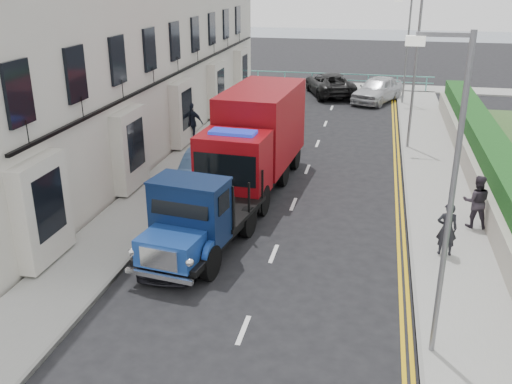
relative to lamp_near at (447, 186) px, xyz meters
name	(u,v)px	position (x,y,z in m)	size (l,w,h in m)	color
ground	(260,287)	(-4.18, 2.00, -4.00)	(120.00, 120.00, 0.00)	black
pavement_west	(184,167)	(-9.38, 11.00, -3.94)	(2.40, 38.00, 0.12)	gray
pavement_east	(437,185)	(1.12, 11.00, -3.94)	(2.60, 38.00, 0.12)	gray
promenade	(340,86)	(-4.18, 31.00, -3.94)	(30.00, 2.50, 0.12)	gray
sea_plane	(359,40)	(-4.18, 62.00, -4.00)	(120.00, 120.00, 0.00)	slate
garden_east	(492,168)	(3.03, 11.00, -3.10)	(1.45, 28.00, 1.75)	#B2AD9E
seafront_railing	(340,81)	(-4.18, 30.20, -3.42)	(13.00, 0.08, 1.11)	#59B2A5
lamp_near	(447,186)	(0.00, 0.00, 0.00)	(1.23, 0.18, 7.00)	slate
lamp_mid	(413,64)	(0.00, 16.00, 0.00)	(1.23, 0.18, 7.00)	slate
lamp_far	(406,40)	(0.00, 26.00, 0.00)	(1.23, 0.18, 7.00)	slate
bedford_lorry	(193,223)	(-6.41, 3.20, -2.84)	(2.78, 5.52, 2.51)	black
red_lorry	(256,136)	(-5.94, 9.76, -2.02)	(2.90, 7.25, 3.72)	black
parked_car_front	(181,238)	(-6.78, 3.15, -3.32)	(1.60, 3.96, 1.35)	black
parked_car_mid	(206,169)	(-7.78, 9.00, -3.25)	(1.58, 4.55, 1.50)	#4F76AA
parked_car_rear	(258,139)	(-6.78, 14.00, -3.36)	(1.79, 4.40, 1.28)	#BBBABF
seafront_car_left	(330,84)	(-4.68, 27.87, -3.23)	(2.54, 5.51, 1.53)	black
seafront_car_right	(377,89)	(-1.49, 26.35, -3.18)	(1.93, 4.80, 1.64)	silver
pedestrian_east_near	(447,229)	(0.81, 4.83, -3.06)	(0.60, 0.39, 1.64)	black
pedestrian_east_far	(476,201)	(1.92, 7.07, -2.99)	(0.86, 0.67, 1.77)	#302932
pedestrian_west_near	(192,123)	(-10.18, 14.61, -2.91)	(1.13, 0.47, 1.94)	black
pedestrian_west_far	(226,122)	(-8.58, 15.11, -2.92)	(0.93, 0.61, 1.91)	#473B33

